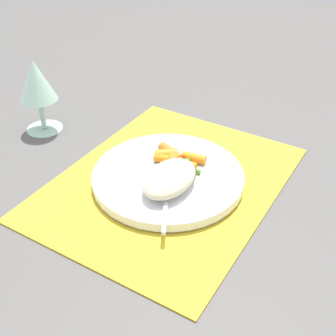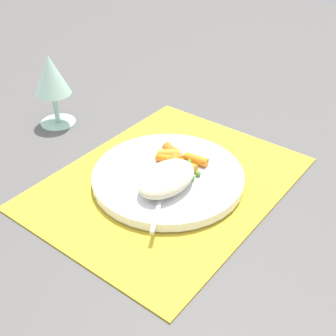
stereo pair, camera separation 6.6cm
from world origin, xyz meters
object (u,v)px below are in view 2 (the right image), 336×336
Objects in this scene: plate at (168,177)px; fork at (166,181)px; wine_glass at (51,78)px; carrot_portion at (177,157)px; rice_mound at (167,178)px.

fork is (-0.02, -0.01, 0.01)m from plate.
wine_glass is (0.05, 0.31, 0.07)m from fork.
fork is at bearing -151.18° from plate.
carrot_portion reaches higher than fork.
plate is at bearing -166.67° from carrot_portion.
carrot_portion is at bearing 13.33° from plate.
plate is 1.38× the size of fork.
plate is at bearing 28.82° from fork.
rice_mound is 0.33m from wine_glass.
rice_mound reaches higher than carrot_portion.
plate is 0.31m from wine_glass.
wine_glass reaches higher than plate.
fork reaches higher than plate.
wine_glass is at bearing 92.13° from carrot_portion.
carrot_portion is 0.30m from wine_glass.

